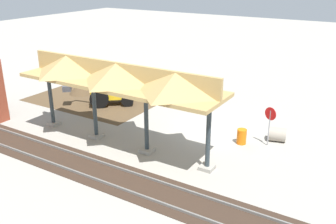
{
  "coord_description": "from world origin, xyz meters",
  "views": [
    {
      "loc": [
        -8.68,
        20.0,
        9.56
      ],
      "look_at": [
        2.28,
        2.2,
        1.6
      ],
      "focal_mm": 40.0,
      "sensor_mm": 36.0,
      "label": 1
    }
  ],
  "objects_px": {
    "stop_sign": "(270,118)",
    "traffic_barrel": "(242,136)",
    "concrete_pipe": "(277,134)",
    "backhoe": "(110,88)"
  },
  "relations": [
    {
      "from": "stop_sign",
      "to": "traffic_barrel",
      "type": "xyz_separation_m",
      "value": [
        1.39,
        0.58,
        -1.24
      ]
    },
    {
      "from": "stop_sign",
      "to": "concrete_pipe",
      "type": "relative_size",
      "value": 2.06
    },
    {
      "from": "concrete_pipe",
      "to": "backhoe",
      "type": "bearing_deg",
      "value": 0.69
    },
    {
      "from": "stop_sign",
      "to": "backhoe",
      "type": "distance_m",
      "value": 12.38
    },
    {
      "from": "backhoe",
      "to": "traffic_barrel",
      "type": "height_order",
      "value": "backhoe"
    },
    {
      "from": "concrete_pipe",
      "to": "traffic_barrel",
      "type": "distance_m",
      "value": 2.23
    },
    {
      "from": "concrete_pipe",
      "to": "stop_sign",
      "type": "bearing_deg",
      "value": 72.25
    },
    {
      "from": "stop_sign",
      "to": "backhoe",
      "type": "bearing_deg",
      "value": -3.46
    },
    {
      "from": "concrete_pipe",
      "to": "traffic_barrel",
      "type": "relative_size",
      "value": 1.26
    },
    {
      "from": "stop_sign",
      "to": "backhoe",
      "type": "relative_size",
      "value": 0.5
    }
  ]
}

